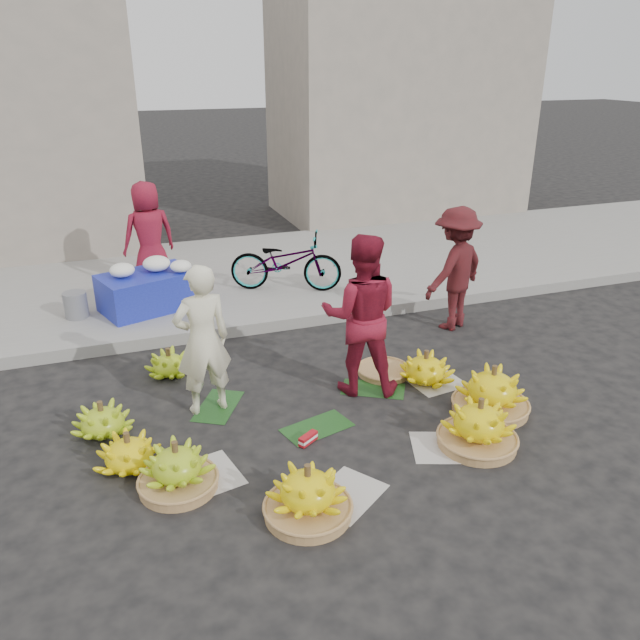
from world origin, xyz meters
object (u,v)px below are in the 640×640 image
object	(u,v)px
bicycle	(286,262)
banana_bunch_0	(129,453)
banana_bunch_4	(492,391)
vendor_cream	(202,340)
flower_table	(148,288)

from	to	relation	value
bicycle	banana_bunch_0	bearing A→B (deg)	168.61
banana_bunch_4	bicycle	distance (m)	3.84
banana_bunch_0	vendor_cream	world-z (taller)	vendor_cream
flower_table	banana_bunch_0	bearing A→B (deg)	-117.22
vendor_cream	bicycle	xyz separation A→B (m)	(1.64, 2.74, -0.21)
banana_bunch_4	flower_table	size ratio (longest dim) A/B	0.60
banana_bunch_4	flower_table	xyz separation A→B (m)	(-2.90, 3.60, 0.19)
flower_table	bicycle	size ratio (longest dim) A/B	0.85
vendor_cream	flower_table	distance (m)	2.68
vendor_cream	banana_bunch_0	bearing A→B (deg)	35.65
banana_bunch_4	flower_table	world-z (taller)	flower_table
banana_bunch_0	bicycle	bearing A→B (deg)	55.14
banana_bunch_4	bicycle	size ratio (longest dim) A/B	0.51
banana_bunch_4	flower_table	distance (m)	4.63
flower_table	banana_bunch_4	bearing A→B (deg)	-69.96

